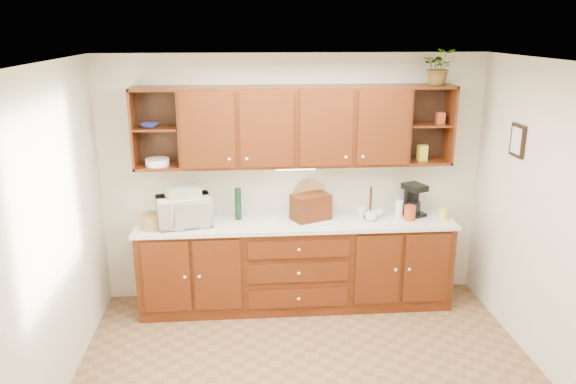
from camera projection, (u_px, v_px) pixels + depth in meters
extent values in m
plane|color=white|center=(316.00, 64.00, 3.89)|extent=(4.00, 4.00, 0.00)
plane|color=beige|center=(293.00, 179.00, 5.93)|extent=(4.00, 0.00, 4.00)
plane|color=beige|center=(43.00, 247.00, 4.11)|extent=(0.00, 3.50, 3.50)
plane|color=beige|center=(566.00, 232.00, 4.41)|extent=(0.00, 3.50, 3.50)
cube|color=#361506|center=(296.00, 264.00, 5.89)|extent=(3.20, 0.60, 0.90)
cube|color=silver|center=(296.00, 223.00, 5.74)|extent=(3.24, 0.64, 0.04)
cube|color=#361506|center=(295.00, 126.00, 5.61)|extent=(2.30, 0.33, 0.80)
cube|color=black|center=(158.00, 126.00, 5.65)|extent=(0.45, 0.02, 0.80)
cube|color=black|center=(425.00, 122.00, 5.86)|extent=(0.45, 0.02, 0.80)
cube|color=#361506|center=(156.00, 128.00, 5.50)|extent=(0.43, 0.30, 0.02)
cube|color=#361506|center=(429.00, 124.00, 5.71)|extent=(0.43, 0.30, 0.02)
cube|color=#361506|center=(432.00, 86.00, 5.60)|extent=(0.45, 0.33, 0.03)
cube|color=white|center=(295.00, 168.00, 5.68)|extent=(0.40, 0.05, 0.02)
cube|color=black|center=(518.00, 141.00, 5.12)|extent=(0.03, 0.24, 0.30)
cylinder|color=#A07742|center=(153.00, 221.00, 5.53)|extent=(0.28, 0.28, 0.14)
imported|color=silver|center=(184.00, 211.00, 5.58)|extent=(0.60, 0.47, 0.29)
cube|color=#D9C766|center=(183.00, 193.00, 5.52)|extent=(0.37, 0.33, 0.09)
cylinder|color=black|center=(238.00, 204.00, 5.74)|extent=(0.07, 0.07, 0.33)
cylinder|color=#A07742|center=(308.00, 212.00, 5.99)|extent=(0.38, 0.23, 0.37)
cube|color=#361506|center=(311.00, 207.00, 5.75)|extent=(0.44, 0.37, 0.26)
cylinder|color=#361506|center=(371.00, 203.00, 5.77)|extent=(0.03, 0.03, 0.34)
cylinder|color=#361506|center=(370.00, 217.00, 5.82)|extent=(0.13, 0.13, 0.02)
imported|color=white|center=(377.00, 212.00, 5.85)|extent=(0.16, 0.16, 0.10)
imported|color=white|center=(362.00, 212.00, 5.85)|extent=(0.16, 0.16, 0.10)
imported|color=white|center=(371.00, 216.00, 5.72)|extent=(0.16, 0.16, 0.10)
cylinder|color=#A93718|center=(410.00, 213.00, 5.75)|extent=(0.13, 0.13, 0.15)
cylinder|color=white|center=(399.00, 209.00, 5.82)|extent=(0.09, 0.09, 0.18)
cylinder|color=gold|center=(444.00, 214.00, 5.77)|extent=(0.11, 0.11, 0.11)
cube|color=black|center=(413.00, 213.00, 5.91)|extent=(0.26, 0.29, 0.04)
cube|color=black|center=(411.00, 198.00, 5.95)|extent=(0.17, 0.11, 0.29)
cube|color=black|center=(415.00, 187.00, 5.83)|extent=(0.26, 0.29, 0.06)
cylinder|color=black|center=(414.00, 207.00, 5.87)|extent=(0.18, 0.18, 0.13)
imported|color=navy|center=(150.00, 126.00, 5.47)|extent=(0.21, 0.21, 0.04)
cylinder|color=white|center=(157.00, 162.00, 5.57)|extent=(0.31, 0.31, 0.07)
cube|color=gold|center=(422.00, 153.00, 5.76)|extent=(0.10, 0.09, 0.16)
cube|color=#A93718|center=(440.00, 118.00, 5.67)|extent=(0.08, 0.07, 0.12)
imported|color=#999999|center=(440.00, 67.00, 5.51)|extent=(0.39, 0.36, 0.36)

